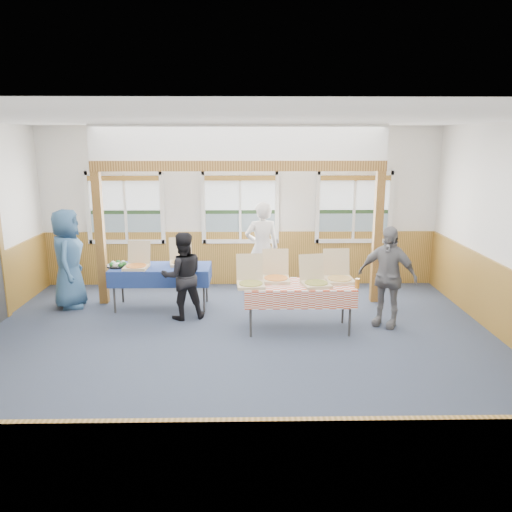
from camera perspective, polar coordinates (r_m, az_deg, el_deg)
The scene contains 26 objects.
floor at distance 7.17m, azimuth -2.12°, elevation -11.10°, with size 8.00×8.00×0.00m, color #262F3E.
ceiling at distance 6.53m, azimuth -2.36°, elevation 15.40°, with size 8.00×8.00×0.00m, color white.
wall_back at distance 10.11m, azimuth -1.82°, elevation 5.59°, with size 8.00×8.00×0.00m, color silver.
wall_front at distance 3.32m, azimuth -3.51°, elevation -11.00°, with size 8.00×8.00×0.00m, color silver.
wainscot_back at distance 10.28m, azimuth -1.78°, elevation -0.23°, with size 7.98×0.05×1.10m, color brown.
wainscot_front at distance 3.89m, azimuth -3.25°, elevation -25.07°, with size 7.98×0.05×1.10m, color brown.
window_left at distance 10.35m, azimuth -14.73°, elevation 5.79°, with size 1.56×0.10×1.46m.
window_mid at distance 10.06m, azimuth -1.83°, elevation 6.01°, with size 1.56×0.10×1.46m.
window_right at distance 10.29m, azimuth 11.16°, elevation 5.93°, with size 1.56×0.10×1.46m.
post_left at distance 9.38m, azimuth -17.38°, elevation 1.89°, with size 0.15×0.15×2.40m, color #543212.
post_right at distance 9.30m, azimuth 13.70°, elevation 2.03°, with size 0.15×0.15×2.40m, color #543212.
cross_beam at distance 8.83m, azimuth -1.97°, elevation 10.27°, with size 5.15×0.18×0.18m, color #543212.
table_left at distance 8.97m, azimuth -10.80°, elevation -1.54°, with size 1.74×0.79×0.76m.
table_right at distance 7.80m, azimuth 4.93°, elevation -3.62°, with size 1.83×1.22×0.76m.
pizza_box_a at distance 8.91m, azimuth -13.48°, elevation -0.92°, with size 0.42×0.50×0.44m.
pizza_box_b at distance 9.04m, azimuth -8.53°, elevation -0.49°, with size 0.49×0.56×0.45m.
pizza_box_c at distance 7.63m, azimuth -0.62°, elevation -2.95°, with size 0.45×0.53×0.45m.
pizza_box_d at distance 7.92m, azimuth 2.29°, elevation -2.33°, with size 0.43×0.52×0.46m.
pizza_box_e at distance 7.72m, azimuth 6.80°, elevation -2.86°, with size 0.49×0.56×0.44m.
pizza_box_f at distance 7.99m, azimuth 9.47°, elevation -2.36°, with size 0.46×0.55×0.47m.
veggie_tray at distance 9.10m, azimuth -15.49°, elevation -0.97°, with size 0.39×0.39×0.09m.
drink_glass at distance 7.66m, azimuth 11.49°, elevation -3.09°, with size 0.07×0.07×0.15m, color #AA651C.
woman_white at distance 9.53m, azimuth 0.68°, elevation 0.86°, with size 0.66×0.43×1.80m, color silver.
woman_black at distance 8.36m, azimuth -8.38°, elevation -2.26°, with size 0.72×0.56×1.47m, color black.
man_blue at distance 9.41m, azimuth -20.70°, elevation -0.30°, with size 0.86×0.56×1.77m, color #31557B.
person_grey at distance 8.21m, azimuth 14.76°, elevation -2.28°, with size 0.96×0.40×1.63m, color slate.
Camera 1 is at (0.15, -6.52, 2.97)m, focal length 35.00 mm.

